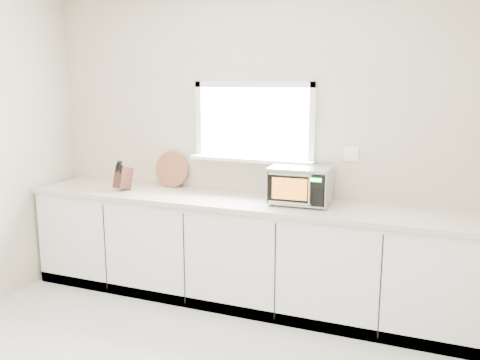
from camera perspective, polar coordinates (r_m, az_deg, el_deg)
The scene contains 7 objects.
back_wall at distance 4.48m, azimuth 1.62°, elevation 4.13°, with size 4.00×0.17×2.70m.
cabinets at distance 4.42m, azimuth 0.19°, elevation -8.27°, with size 3.92×0.60×0.88m, color white.
countertop at distance 4.28m, azimuth 0.15°, elevation -2.50°, with size 3.92×0.64×0.04m, color beige.
microwave at distance 4.14m, azimuth 6.83°, elevation -0.49°, with size 0.49×0.41×0.31m.
knife_block at distance 4.75m, azimuth -12.99°, elevation 0.29°, with size 0.12×0.21×0.28m.
cutting_board at distance 4.81m, azimuth -7.64°, elevation 1.20°, with size 0.34×0.34×0.02m, color brown.
coffee_grinder at distance 4.07m, azimuth 8.99°, elevation -1.59°, with size 0.12×0.12×0.21m.
Camera 1 is at (1.55, -2.18, 1.91)m, focal length 38.00 mm.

